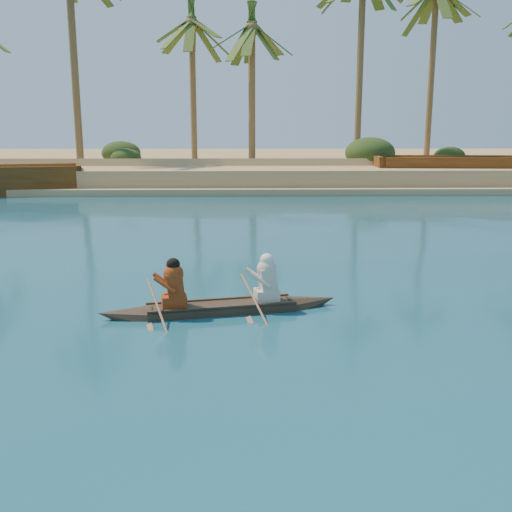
{
  "coord_description": "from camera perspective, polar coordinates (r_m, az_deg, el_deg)",
  "views": [
    {
      "loc": [
        -7.61,
        -8.7,
        3.28
      ],
      "look_at": [
        -7.3,
        3.65,
        0.63
      ],
      "focal_mm": 40.0,
      "sensor_mm": 36.0,
      "label": 1
    }
  ],
  "objects": [
    {
      "name": "barge_mid",
      "position": [
        38.9,
        21.82,
        7.56
      ],
      "size": [
        13.99,
        5.78,
        2.27
      ],
      "rotation": [
        0.0,
        0.0,
        -0.09
      ],
      "color": "brown",
      "rests_on": "ground"
    },
    {
      "name": "canoe",
      "position": [
        10.73,
        -3.49,
        -4.4
      ],
      "size": [
        4.55,
        1.49,
        1.24
      ],
      "rotation": [
        0.0,
        0.0,
        0.2
      ],
      "color": "#382F1E",
      "rests_on": "ground"
    },
    {
      "name": "sandy_embankment",
      "position": [
        56.17,
        6.41,
        9.19
      ],
      "size": [
        150.0,
        51.0,
        1.5
      ],
      "color": "tan",
      "rests_on": "ground"
    },
    {
      "name": "shrub_cluster",
      "position": [
        40.97,
        9.37,
        9.01
      ],
      "size": [
        100.0,
        6.0,
        2.4
      ],
      "primitive_type": null,
      "color": "#223814",
      "rests_on": "ground"
    },
    {
      "name": "palm_grove",
      "position": [
        44.61,
        8.81,
        18.01
      ],
      "size": [
        110.0,
        14.0,
        16.0
      ],
      "primitive_type": null,
      "color": "#2F561E",
      "rests_on": "ground"
    }
  ]
}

